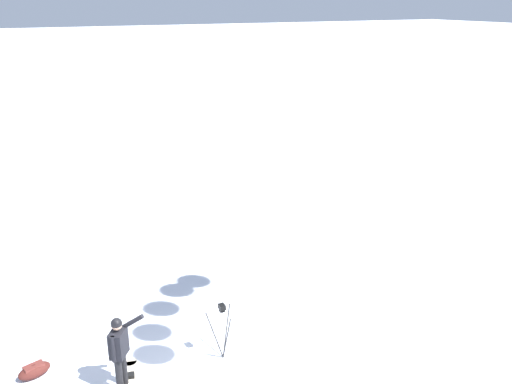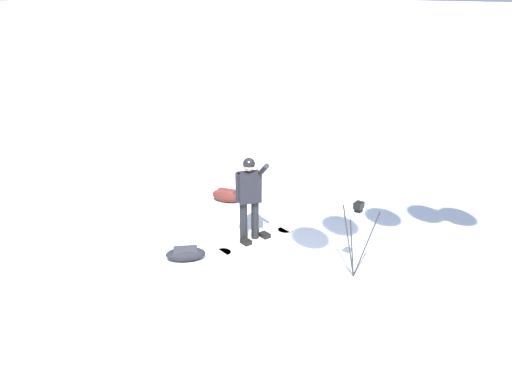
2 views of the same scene
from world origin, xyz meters
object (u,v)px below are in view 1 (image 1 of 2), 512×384
object	(u,v)px
snowboard	(129,384)
camera_tripod	(222,320)
snowboarder	(119,347)
gear_bag_small	(34,370)

from	to	relation	value
snowboard	camera_tripod	world-z (taller)	camera_tripod
snowboarder	camera_tripod	xyz separation A→B (m)	(-2.15, 0.00, -0.02)
camera_tripod	gear_bag_small	size ratio (longest dim) A/B	1.81
snowboard	camera_tripod	size ratio (longest dim) A/B	1.32
snowboarder	gear_bag_small	size ratio (longest dim) A/B	2.24
gear_bag_small	snowboarder	bearing A→B (deg)	143.30
snowboard	gear_bag_small	xyz separation A→B (m)	(1.66, -1.12, 0.12)
snowboarder	gear_bag_small	xyz separation A→B (m)	(1.53, -1.14, -0.81)
snowboarder	snowboard	world-z (taller)	snowboarder
snowboarder	snowboard	size ratio (longest dim) A/B	0.94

